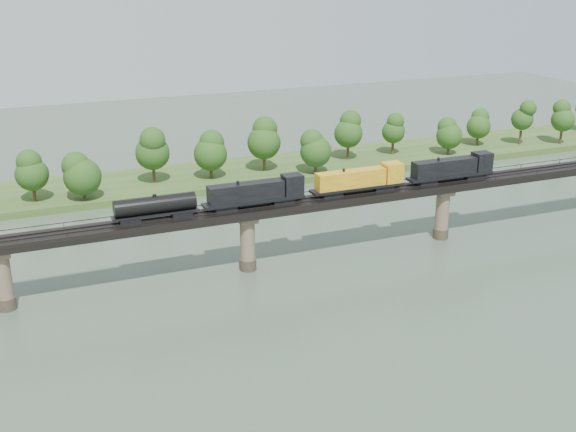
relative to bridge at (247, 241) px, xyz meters
name	(u,v)px	position (x,y,z in m)	size (l,w,h in m)	color
ground	(319,350)	(0.00, -30.00, -5.46)	(400.00, 400.00, 0.00)	#39493B
far_bank	(173,181)	(0.00, 55.00, -4.66)	(300.00, 24.00, 1.60)	#345020
bridge	(247,241)	(0.00, 0.00, 0.00)	(236.00, 30.00, 11.50)	#473A2D
bridge_superstructure	(247,206)	(0.00, 0.00, 6.33)	(220.00, 4.90, 0.75)	black
far_treeline	(141,157)	(-8.21, 50.52, 3.37)	(289.06, 17.54, 13.60)	#382619
freight_train	(325,185)	(14.76, 0.00, 8.44)	(72.93, 2.84, 5.02)	black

